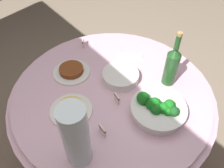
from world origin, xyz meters
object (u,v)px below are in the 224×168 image
(wine_bottle, at_px, (172,65))
(decorative_fruit_vase, at_px, (76,139))
(food_plate_stir_fry, at_px, (72,71))
(food_plate_noodles, at_px, (71,109))
(plate_stack, at_px, (121,76))
(broccoli_bowl, at_px, (158,109))
(label_placard_mid, at_px, (117,98))
(serving_tongs, at_px, (131,56))
(label_placard_rear, at_px, (83,42))
(label_placard_front, at_px, (102,130))

(wine_bottle, xyz_separation_m, decorative_fruit_vase, (-0.06, 0.65, 0.02))
(food_plate_stir_fry, relative_size, food_plate_noodles, 1.00)
(plate_stack, xyz_separation_m, decorative_fruit_vase, (-0.25, 0.45, 0.13))
(broccoli_bowl, relative_size, label_placard_mid, 5.09)
(wine_bottle, height_order, food_plate_stir_fry, wine_bottle)
(wine_bottle, relative_size, food_plate_noodles, 1.53)
(decorative_fruit_vase, height_order, serving_tongs, decorative_fruit_vase)
(wine_bottle, distance_m, food_plate_stir_fry, 0.58)
(wine_bottle, relative_size, label_placard_mid, 6.11)
(broccoli_bowl, xyz_separation_m, label_placard_mid, (0.19, 0.11, -0.01))
(label_placard_rear, bearing_deg, wine_bottle, -161.69)
(serving_tongs, relative_size, food_plate_noodles, 0.67)
(serving_tongs, bearing_deg, wine_bottle, -177.09)
(label_placard_rear, bearing_deg, decorative_fruit_vase, 144.91)
(label_placard_front, bearing_deg, plate_stack, -53.65)
(food_plate_stir_fry, xyz_separation_m, food_plate_noodles, (-0.24, 0.15, -0.00))
(plate_stack, distance_m, food_plate_stir_fry, 0.30)
(broccoli_bowl, height_order, label_placard_rear, broccoli_bowl)
(food_plate_stir_fry, relative_size, label_placard_front, 4.00)
(wine_bottle, bearing_deg, serving_tongs, 2.91)
(label_placard_front, distance_m, label_placard_mid, 0.21)
(food_plate_noodles, distance_m, label_placard_mid, 0.24)
(food_plate_noodles, xyz_separation_m, label_placard_front, (-0.21, -0.04, 0.01))
(decorative_fruit_vase, distance_m, label_placard_front, 0.19)
(decorative_fruit_vase, bearing_deg, serving_tongs, -60.14)
(serving_tongs, relative_size, label_placard_front, 2.68)
(label_placard_rear, bearing_deg, broccoli_bowl, 178.00)
(broccoli_bowl, distance_m, food_plate_noodles, 0.44)
(label_placard_front, bearing_deg, label_placard_rear, -26.51)
(broccoli_bowl, height_order, decorative_fruit_vase, decorative_fruit_vase)
(label_placard_front, xyz_separation_m, label_placard_mid, (0.11, -0.18, 0.00))
(food_plate_noodles, height_order, label_placard_front, label_placard_front)
(plate_stack, xyz_separation_m, label_placard_front, (-0.22, 0.30, 0.01))
(label_placard_mid, height_order, label_placard_rear, same)
(broccoli_bowl, distance_m, wine_bottle, 0.26)
(label_placard_mid, bearing_deg, label_placard_rear, -14.50)
(wine_bottle, relative_size, label_placard_rear, 6.11)
(serving_tongs, bearing_deg, label_placard_mid, 126.36)
(wine_bottle, relative_size, decorative_fruit_vase, 0.99)
(broccoli_bowl, relative_size, plate_stack, 1.33)
(food_plate_noodles, bearing_deg, food_plate_stir_fry, -32.69)
(plate_stack, bearing_deg, label_placard_rear, -0.99)
(label_placard_rear, bearing_deg, food_plate_stir_fry, 130.76)
(food_plate_stir_fry, distance_m, food_plate_noodles, 0.29)
(decorative_fruit_vase, distance_m, label_placard_rear, 0.80)
(decorative_fruit_vase, distance_m, food_plate_stir_fry, 0.56)
(serving_tongs, distance_m, food_plate_noodles, 0.55)
(food_plate_noodles, bearing_deg, serving_tongs, -76.47)
(plate_stack, bearing_deg, wine_bottle, -133.06)
(label_placard_mid, bearing_deg, plate_stack, -47.25)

